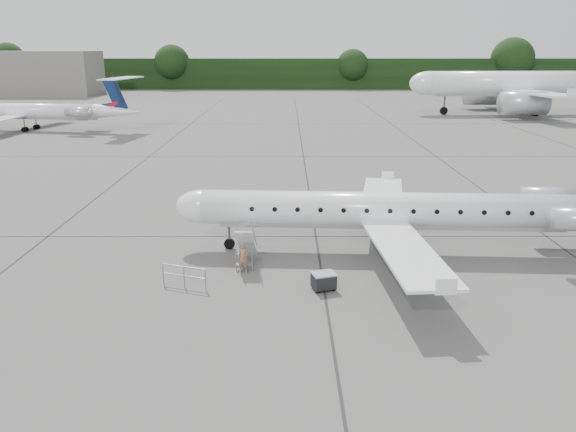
{
  "coord_description": "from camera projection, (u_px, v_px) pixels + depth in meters",
  "views": [
    {
      "loc": [
        -5.21,
        -25.39,
        10.59
      ],
      "look_at": [
        -5.14,
        2.3,
        2.3
      ],
      "focal_mm": 35.0,
      "sensor_mm": 36.0,
      "label": 1
    }
  ],
  "objects": [
    {
      "name": "terminal_building",
      "position": [
        10.0,
        73.0,
        131.16
      ],
      "size": [
        40.0,
        14.0,
        10.0
      ],
      "primitive_type": "cube",
      "color": "slate",
      "rests_on": "ground"
    },
    {
      "name": "main_regional_jet",
      "position": [
        391.0,
        193.0,
        29.48
      ],
      "size": [
        26.81,
        20.01,
        6.61
      ],
      "primitive_type": null,
      "rotation": [
        0.0,
        0.0,
        -0.06
      ],
      "color": "white",
      "rests_on": "ground"
    },
    {
      "name": "ground",
      "position": [
        393.0,
        275.0,
        27.38
      ],
      "size": [
        320.0,
        320.0,
        0.0
      ],
      "primitive_type": "plane",
      "color": "#5C5C5A",
      "rests_on": "ground"
    },
    {
      "name": "bg_regional_left",
      "position": [
        21.0,
        103.0,
        74.47
      ],
      "size": [
        30.17,
        23.95,
        7.15
      ],
      "primitive_type": null,
      "rotation": [
        0.0,
        0.0,
        -0.17
      ],
      "color": "white",
      "rests_on": "ground"
    },
    {
      "name": "passenger",
      "position": [
        243.0,
        258.0,
        27.36
      ],
      "size": [
        0.57,
        0.38,
        1.56
      ],
      "primitive_type": "imported",
      "rotation": [
        0.0,
        0.0,
        -0.01
      ],
      "color": "#876049",
      "rests_on": "ground"
    },
    {
      "name": "baggage_cart",
      "position": [
        324.0,
        281.0,
        25.54
      ],
      "size": [
        1.2,
        1.07,
        0.87
      ],
      "primitive_type": null,
      "rotation": [
        0.0,
        0.0,
        0.3
      ],
      "color": "black",
      "rests_on": "ground"
    },
    {
      "name": "bg_narrowbody",
      "position": [
        521.0,
        71.0,
        92.01
      ],
      "size": [
        40.19,
        29.74,
        14.01
      ],
      "primitive_type": null,
      "rotation": [
        0.0,
        0.0,
        0.04
      ],
      "color": "white",
      "rests_on": "ground"
    },
    {
      "name": "airstair",
      "position": [
        246.0,
        244.0,
        28.51
      ],
      "size": [
        0.98,
        2.31,
        2.07
      ],
      "primitive_type": null,
      "rotation": [
        0.0,
        0.0,
        -0.06
      ],
      "color": "white",
      "rests_on": "ground"
    },
    {
      "name": "treeline",
      "position": [
        306.0,
        74.0,
        150.76
      ],
      "size": [
        260.0,
        4.0,
        8.0
      ],
      "primitive_type": "cube",
      "color": "black",
      "rests_on": "ground"
    },
    {
      "name": "safety_railing",
      "position": [
        184.0,
        277.0,
        25.8
      ],
      "size": [
        2.1,
        0.8,
        1.0
      ],
      "primitive_type": null,
      "rotation": [
        0.0,
        0.0,
        -0.34
      ],
      "color": "gray",
      "rests_on": "ground"
    }
  ]
}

